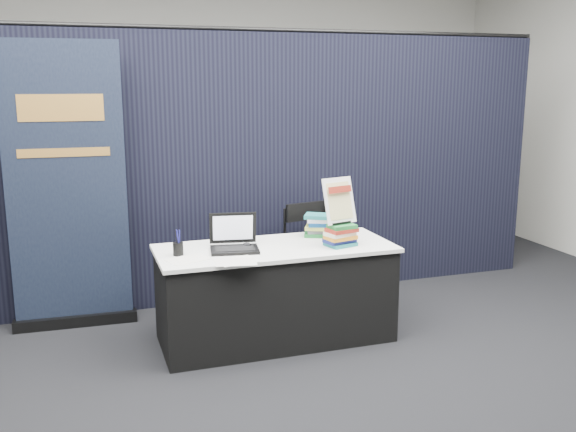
% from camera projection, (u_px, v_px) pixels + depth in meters
% --- Properties ---
extents(floor, '(8.00, 8.00, 0.00)m').
position_uv_depth(floor, '(299.00, 368.00, 4.53)').
color(floor, black).
rests_on(floor, ground).
extents(wall_back, '(8.00, 0.02, 3.50)m').
position_uv_depth(wall_back, '(191.00, 100.00, 7.87)').
color(wall_back, '#A8A79F').
rests_on(wall_back, floor).
extents(drape_partition, '(6.00, 0.08, 2.40)m').
position_uv_depth(drape_partition, '(240.00, 170.00, 5.76)').
color(drape_partition, black).
rests_on(drape_partition, floor).
extents(display_table, '(1.80, 0.75, 0.75)m').
position_uv_depth(display_table, '(275.00, 293.00, 4.96)').
color(display_table, black).
rests_on(display_table, floor).
extents(laptop, '(0.39, 0.34, 0.27)m').
position_uv_depth(laptop, '(233.00, 242.00, 4.77)').
color(laptop, black).
rests_on(laptop, display_table).
extents(mouse, '(0.07, 0.11, 0.04)m').
position_uv_depth(mouse, '(247.00, 245.00, 4.84)').
color(mouse, black).
rests_on(mouse, display_table).
extents(brochure_left, '(0.34, 0.29, 0.00)m').
position_uv_depth(brochure_left, '(188.00, 259.00, 4.53)').
color(brochure_left, silver).
rests_on(brochure_left, display_table).
extents(brochure_mid, '(0.32, 0.25, 0.00)m').
position_uv_depth(brochure_mid, '(236.00, 262.00, 4.46)').
color(brochure_mid, silver).
rests_on(brochure_mid, display_table).
extents(brochure_right, '(0.31, 0.25, 0.00)m').
position_uv_depth(brochure_right, '(237.00, 261.00, 4.49)').
color(brochure_right, white).
rests_on(brochure_right, display_table).
extents(pen_cup, '(0.08, 0.08, 0.10)m').
position_uv_depth(pen_cup, '(178.00, 249.00, 4.62)').
color(pen_cup, black).
rests_on(pen_cup, display_table).
extents(book_stack_tall, '(0.24, 0.20, 0.17)m').
position_uv_depth(book_stack_tall, '(340.00, 235.00, 4.87)').
color(book_stack_tall, '#1B686A').
rests_on(book_stack_tall, display_table).
extents(book_stack_short, '(0.26, 0.23, 0.18)m').
position_uv_depth(book_stack_short, '(320.00, 225.00, 5.18)').
color(book_stack_short, '#1B672D').
rests_on(book_stack_short, display_table).
extents(info_sign, '(0.28, 0.17, 0.36)m').
position_uv_depth(info_sign, '(339.00, 201.00, 4.85)').
color(info_sign, black).
rests_on(info_sign, book_stack_tall).
extents(pullup_banner, '(0.98, 0.14, 2.30)m').
position_uv_depth(pullup_banner, '(68.00, 205.00, 5.10)').
color(pullup_banner, black).
rests_on(pullup_banner, floor).
extents(stacking_chair, '(0.49, 0.50, 0.92)m').
position_uv_depth(stacking_chair, '(312.00, 252.00, 5.63)').
color(stacking_chair, black).
rests_on(stacking_chair, floor).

